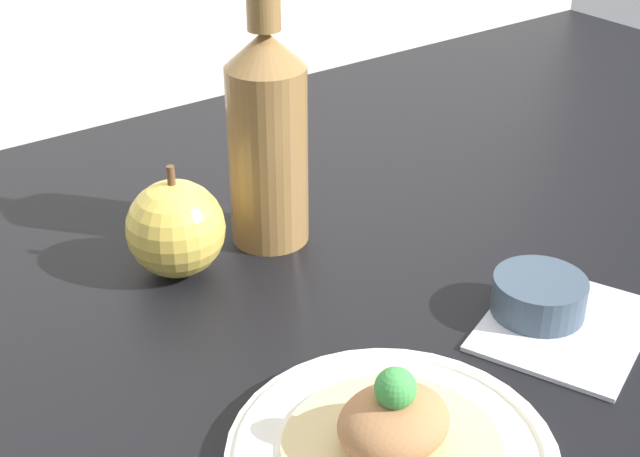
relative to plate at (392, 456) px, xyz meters
The scene contains 7 objects.
ground_plane 16.39cm from the plate, 64.05° to the left, with size 180.00×110.00×4.00cm, color black.
plate is the anchor object (origin of this frame).
plated_food 2.52cm from the plate, ahead, with size 14.93×14.93×6.69cm.
cider_bottle 33.95cm from the plate, 71.26° to the left, with size 7.44×7.44×27.70cm.
apple 30.59cm from the plate, 89.56° to the left, with size 8.91×8.91×10.62cm.
napkin 22.22cm from the plate, ahead, with size 18.51×17.09×0.80cm.
dipping_bowl 22.23cm from the plate, 16.49° to the left, with size 7.85×7.85×3.63cm.
Camera 1 is at (-37.09, -47.54, 43.56)cm, focal length 50.00 mm.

